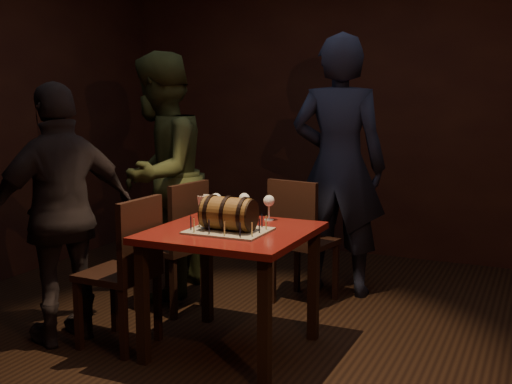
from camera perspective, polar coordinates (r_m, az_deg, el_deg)
room_shell at (r=3.78m, az=0.18°, el=6.61°), size 5.04×5.04×2.80m
pub_table at (r=3.81m, az=-2.16°, el=-4.96°), size 0.90×0.90×0.75m
cake_board at (r=3.72m, az=-2.45°, el=-3.47°), size 0.45×0.35×0.01m
barrel_cake at (r=3.70m, az=-2.47°, el=-1.93°), size 0.35×0.21×0.21m
birthday_candles at (r=3.71m, az=-2.45°, el=-2.77°), size 0.40×0.30×0.09m
wine_glass_left at (r=4.11m, az=-3.58°, el=-0.71°), size 0.07×0.07×0.16m
wine_glass_mid at (r=4.10m, az=-1.05°, el=-0.70°), size 0.07×0.07×0.16m
wine_glass_right at (r=4.02m, az=1.16°, el=-0.89°), size 0.07×0.07×0.16m
pint_of_ale at (r=3.98m, az=-2.55°, el=-1.67°), size 0.07×0.07×0.15m
menu_card at (r=4.20m, az=-4.35°, el=-1.23°), size 0.10×0.05×0.13m
chair_back at (r=4.68m, az=3.86°, el=-3.83°), size 0.47×0.47×0.93m
chair_left_rear at (r=4.57m, az=-6.89°, el=-4.17°), size 0.46×0.46×0.93m
chair_left_front at (r=3.96m, az=-11.33°, el=-6.33°), size 0.41×0.41×0.93m
person_back at (r=4.92m, az=7.34°, el=2.27°), size 0.77×0.55×1.98m
person_left_rear at (r=4.89m, az=-8.55°, el=1.43°), size 0.85×1.01×1.85m
person_left_front at (r=4.11m, az=-16.78°, el=-1.90°), size 0.75×1.02×1.61m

